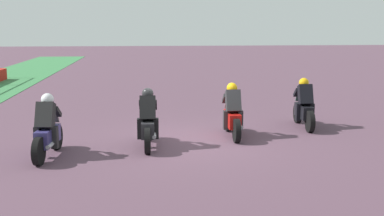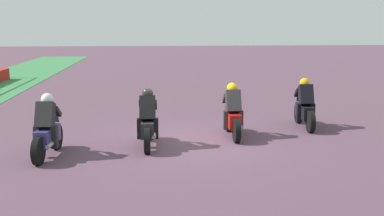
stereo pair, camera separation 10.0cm
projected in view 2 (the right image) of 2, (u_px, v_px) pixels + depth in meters
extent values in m
plane|color=#553A4A|center=(191.00, 141.00, 12.89)|extent=(120.00, 120.00, 0.00)
cylinder|color=black|center=(298.00, 113.00, 15.25)|extent=(0.65, 0.18, 0.64)
cylinder|color=black|center=(311.00, 122.00, 13.87)|extent=(0.65, 0.18, 0.64)
cube|color=black|center=(304.00, 111.00, 14.53)|extent=(1.12, 0.39, 0.40)
ellipsoid|color=black|center=(304.00, 101.00, 14.58)|extent=(0.50, 0.33, 0.24)
cube|color=red|center=(309.00, 114.00, 14.02)|extent=(0.07, 0.16, 0.08)
cylinder|color=#A5A5AD|center=(313.00, 118.00, 14.21)|extent=(0.43, 0.13, 0.10)
cube|color=black|center=(306.00, 95.00, 14.34)|extent=(0.51, 0.43, 0.66)
sphere|color=#E5A510|center=(305.00, 83.00, 14.50)|extent=(0.32, 0.32, 0.30)
cube|color=#3A504C|center=(301.00, 98.00, 14.96)|extent=(0.17, 0.27, 0.23)
cube|color=black|center=(299.00, 112.00, 14.40)|extent=(0.19, 0.15, 0.52)
cube|color=black|center=(312.00, 112.00, 14.42)|extent=(0.19, 0.15, 0.52)
cube|color=black|center=(297.00, 93.00, 14.71)|extent=(0.39, 0.12, 0.31)
cube|color=black|center=(309.00, 93.00, 14.72)|extent=(0.39, 0.12, 0.31)
cylinder|color=black|center=(229.00, 120.00, 14.06)|extent=(0.64, 0.15, 0.64)
cylinder|color=black|center=(237.00, 131.00, 12.68)|extent=(0.64, 0.15, 0.64)
cube|color=red|center=(232.00, 119.00, 13.34)|extent=(1.10, 0.34, 0.40)
ellipsoid|color=red|center=(232.00, 108.00, 13.39)|extent=(0.48, 0.31, 0.24)
cube|color=red|center=(236.00, 122.00, 12.84)|extent=(0.06, 0.16, 0.08)
cylinder|color=#A5A5AD|center=(240.00, 126.00, 13.03)|extent=(0.42, 0.11, 0.10)
cube|color=#28282A|center=(233.00, 101.00, 13.15)|extent=(0.49, 0.41, 0.66)
sphere|color=#E5A510|center=(232.00, 88.00, 13.31)|extent=(0.30, 0.30, 0.30)
cube|color=#745350|center=(230.00, 104.00, 13.77)|extent=(0.16, 0.26, 0.23)
cube|color=#28282A|center=(226.00, 120.00, 13.21)|extent=(0.18, 0.14, 0.52)
cube|color=#28282A|center=(240.00, 120.00, 13.24)|extent=(0.18, 0.14, 0.52)
cube|color=#28282A|center=(225.00, 99.00, 13.51)|extent=(0.39, 0.11, 0.31)
cube|color=#28282A|center=(237.00, 98.00, 13.54)|extent=(0.39, 0.11, 0.31)
cylinder|color=black|center=(149.00, 128.00, 12.97)|extent=(0.64, 0.16, 0.64)
cylinder|color=black|center=(147.00, 141.00, 11.59)|extent=(0.64, 0.16, 0.64)
cube|color=#28282C|center=(148.00, 127.00, 12.25)|extent=(1.11, 0.36, 0.40)
ellipsoid|color=#28282C|center=(148.00, 115.00, 12.30)|extent=(0.49, 0.32, 0.24)
cube|color=red|center=(147.00, 131.00, 11.75)|extent=(0.07, 0.16, 0.08)
cylinder|color=#A5A5AD|center=(154.00, 135.00, 11.94)|extent=(0.42, 0.11, 0.10)
cube|color=black|center=(147.00, 108.00, 12.06)|extent=(0.50, 0.42, 0.66)
sphere|color=#28282A|center=(148.00, 94.00, 12.22)|extent=(0.31, 0.31, 0.30)
cube|color=#3E5A86|center=(148.00, 111.00, 12.69)|extent=(0.16, 0.27, 0.23)
cube|color=black|center=(140.00, 129.00, 12.12)|extent=(0.18, 0.15, 0.52)
cube|color=black|center=(156.00, 128.00, 12.15)|extent=(0.18, 0.15, 0.52)
cube|color=black|center=(141.00, 105.00, 12.42)|extent=(0.39, 0.11, 0.31)
cube|color=black|center=(155.00, 105.00, 12.45)|extent=(0.39, 0.11, 0.31)
cylinder|color=black|center=(57.00, 137.00, 12.03)|extent=(0.65, 0.21, 0.64)
cylinder|color=black|center=(38.00, 151.00, 10.65)|extent=(0.65, 0.21, 0.64)
cube|color=navy|center=(48.00, 136.00, 11.31)|extent=(1.13, 0.44, 0.40)
ellipsoid|color=navy|center=(48.00, 123.00, 11.36)|extent=(0.51, 0.35, 0.24)
cube|color=red|center=(41.00, 140.00, 10.80)|extent=(0.08, 0.17, 0.08)
cylinder|color=#A5A5AD|center=(50.00, 145.00, 10.99)|extent=(0.43, 0.15, 0.10)
cube|color=black|center=(45.00, 115.00, 11.12)|extent=(0.52, 0.45, 0.66)
sphere|color=silver|center=(47.00, 99.00, 11.28)|extent=(0.33, 0.33, 0.30)
cube|color=#5E5751|center=(53.00, 118.00, 11.74)|extent=(0.18, 0.28, 0.23)
cube|color=black|center=(38.00, 137.00, 11.20)|extent=(0.19, 0.16, 0.52)
cube|color=black|center=(54.00, 137.00, 11.19)|extent=(0.19, 0.16, 0.52)
cube|color=black|center=(43.00, 111.00, 11.50)|extent=(0.39, 0.14, 0.31)
cube|color=black|center=(58.00, 111.00, 11.49)|extent=(0.39, 0.14, 0.31)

